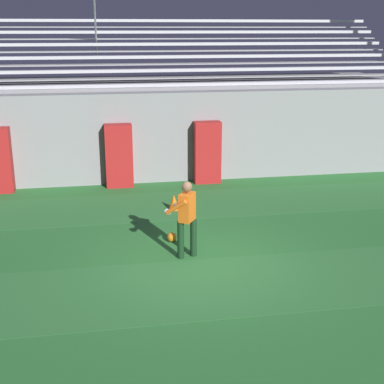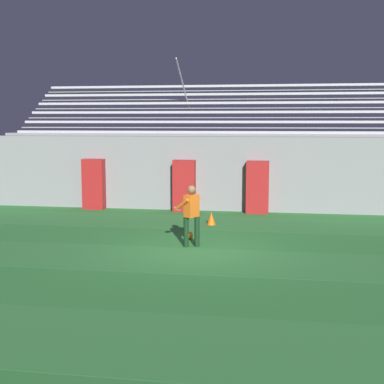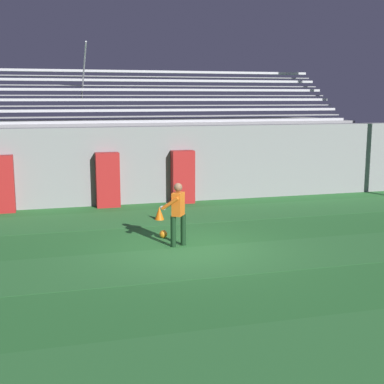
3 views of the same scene
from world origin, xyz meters
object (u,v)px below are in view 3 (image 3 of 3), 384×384
at_px(padding_pillar_far_left, 2,184).
at_px(traffic_cone, 159,213).
at_px(soccer_ball, 163,234).
at_px(padding_pillar_gate_right, 183,177).
at_px(goalkeeper, 178,210).
at_px(padding_pillar_gate_left, 108,180).

relative_size(padding_pillar_far_left, traffic_cone, 4.61).
xyz_separation_m(padding_pillar_far_left, soccer_ball, (4.52, -4.71, -0.86)).
relative_size(padding_pillar_gate_right, padding_pillar_far_left, 1.00).
height_order(goalkeeper, soccer_ball, goalkeeper).
bearing_deg(goalkeeper, traffic_cone, 86.92).
relative_size(padding_pillar_gate_right, traffic_cone, 4.61).
bearing_deg(traffic_cone, soccer_ball, -99.16).
bearing_deg(padding_pillar_gate_right, soccer_ball, -110.56).
distance_m(padding_pillar_gate_left, goalkeeper, 5.71).
bearing_deg(goalkeeper, padding_pillar_gate_left, 101.77).
height_order(padding_pillar_gate_left, soccer_ball, padding_pillar_gate_left).
height_order(goalkeeper, traffic_cone, goalkeeper).
height_order(padding_pillar_gate_left, goalkeeper, padding_pillar_gate_left).
xyz_separation_m(soccer_ball, traffic_cone, (0.36, 2.24, 0.10)).
bearing_deg(padding_pillar_gate_left, traffic_cone, -61.64).
bearing_deg(padding_pillar_gate_right, traffic_cone, -119.64).
height_order(soccer_ball, traffic_cone, traffic_cone).
bearing_deg(soccer_ball, goalkeeper, -77.71).
relative_size(padding_pillar_gate_left, padding_pillar_far_left, 1.00).
xyz_separation_m(padding_pillar_gate_left, padding_pillar_far_left, (-3.55, 0.00, 0.00)).
height_order(padding_pillar_gate_left, padding_pillar_far_left, same).
distance_m(padding_pillar_gate_right, soccer_ball, 5.10).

